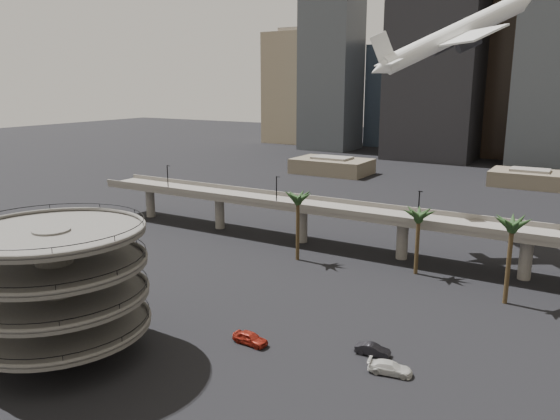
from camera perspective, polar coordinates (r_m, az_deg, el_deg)
The scene contains 10 objects.
ground at distance 69.75m, azimuth -12.20°, elevation -15.72°, with size 700.00×700.00×0.00m, color black.
parking_ramp at distance 72.50m, azimuth -22.36°, elevation -6.79°, with size 22.20×22.20×17.35m.
overpass at distance 110.74m, azimuth 7.36°, elevation -0.51°, with size 130.00×9.30×14.70m.
palm_trees at distance 96.25m, azimuth 17.35°, elevation -0.68°, with size 54.40×18.40×14.00m.
low_buildings at distance 191.92m, azimuth 19.87°, elevation 3.26°, with size 135.00×27.50×6.80m.
skyline at distance 262.74m, azimuth 25.91°, elevation 15.29°, with size 269.00×86.00×133.32m.
airborne_jet at distance 118.75m, azimuth 17.61°, elevation 16.98°, with size 29.18×28.62×18.38m.
car_a at distance 73.21m, azimuth -3.13°, elevation -13.22°, with size 1.97×4.90×1.67m, color maroon.
car_b at distance 71.49m, azimuth 9.65°, elevation -14.18°, with size 1.53×4.40×1.45m, color black.
car_c at distance 67.79m, azimuth 11.44°, elevation -15.85°, with size 2.11×5.19×1.51m, color silver.
Camera 1 is at (42.89, -43.73, 33.37)m, focal length 35.00 mm.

